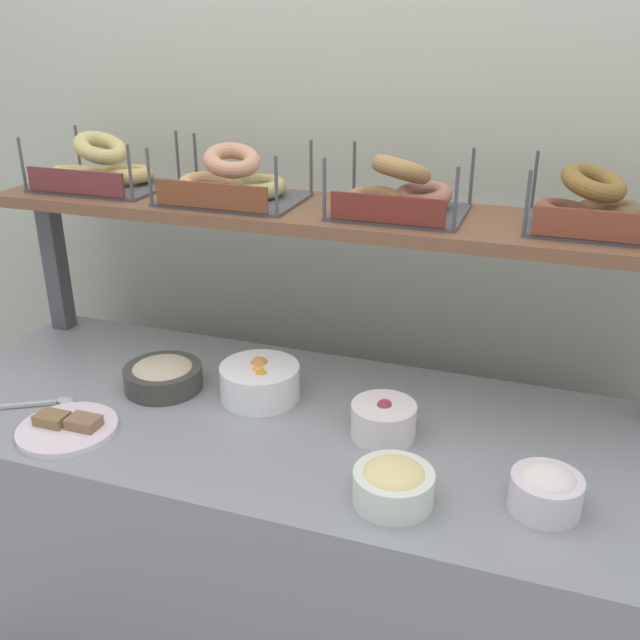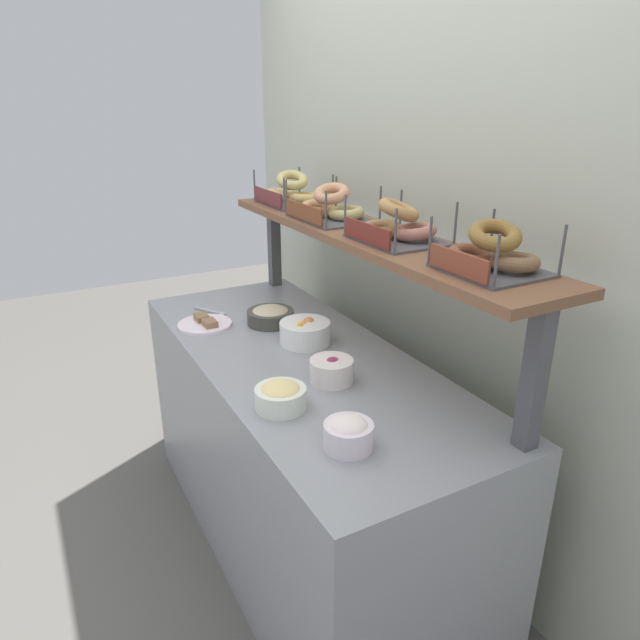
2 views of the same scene
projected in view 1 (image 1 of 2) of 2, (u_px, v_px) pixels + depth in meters
The scene contains 15 objects.
back_wall at pixel (354, 212), 1.99m from camera, with size 2.94×0.06×2.40m, color #B7BCA8.
deli_counter at pixel (286, 561), 1.82m from camera, with size 1.74×0.70×0.85m, color gray.
shelf_riser_left at pixel (55, 263), 2.05m from camera, with size 0.05×0.05×0.40m, color #4C4C51.
upper_shelf at pixel (321, 213), 1.72m from camera, with size 1.70×0.32×0.03m, color brown.
bowl_egg_salad at pixel (393, 483), 1.35m from camera, with size 0.16×0.16×0.08m.
bowl_fruit_salad at pixel (260, 381), 1.72m from camera, with size 0.19×0.19×0.10m.
bowl_cream_cheese at pixel (546, 489), 1.33m from camera, with size 0.13×0.13×0.09m.
bowl_beet_salad at pixel (384, 418), 1.57m from camera, with size 0.14×0.14×0.09m.
bowl_tuna_salad at pixel (163, 375), 1.77m from camera, with size 0.19×0.19×0.07m.
serving_plate_white at pixel (68, 428), 1.59m from camera, with size 0.22×0.22×0.04m.
serving_spoon_near_plate at pixel (48, 402), 1.70m from camera, with size 0.16×0.10×0.01m.
bagel_basket_plain at pixel (102, 170), 1.89m from camera, with size 0.33×0.24×0.15m.
bagel_basket_sesame at pixel (232, 183), 1.75m from camera, with size 0.34×0.24×0.14m.
bagel_basket_everything at pixel (399, 194), 1.64m from camera, with size 0.30×0.26×0.15m.
bagel_basket_cinnamon_raisin at pixel (589, 207), 1.53m from camera, with size 0.27×0.26×0.14m.
Camera 1 is at (0.55, -1.32, 1.71)m, focal length 40.09 mm.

